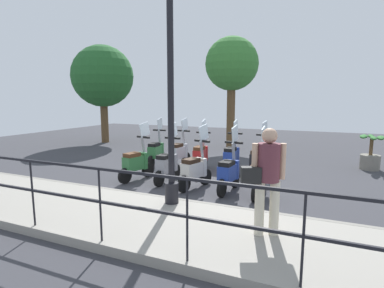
% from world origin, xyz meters
% --- Properties ---
extents(ground_plane, '(28.00, 28.00, 0.00)m').
position_xyz_m(ground_plane, '(0.00, 0.00, 0.00)').
color(ground_plane, '#38383D').
extents(promenade_walkway, '(2.20, 20.00, 0.15)m').
position_xyz_m(promenade_walkway, '(-3.15, 0.00, 0.07)').
color(promenade_walkway, gray).
rests_on(promenade_walkway, ground_plane).
extents(fence_railing, '(0.04, 16.03, 1.07)m').
position_xyz_m(fence_railing, '(-4.20, -0.00, 0.90)').
color(fence_railing, black).
rests_on(fence_railing, promenade_walkway).
extents(lamp_post_near, '(0.26, 0.90, 4.68)m').
position_xyz_m(lamp_post_near, '(-2.40, -0.19, 2.24)').
color(lamp_post_near, black).
rests_on(lamp_post_near, promenade_walkway).
extents(pedestrian_with_bag, '(0.48, 0.60, 1.59)m').
position_xyz_m(pedestrian_with_bag, '(-3.08, -2.09, 1.08)').
color(pedestrian_with_bag, beige).
rests_on(pedestrian_with_bag, promenade_walkway).
extents(tree_large, '(2.94, 2.94, 4.70)m').
position_xyz_m(tree_large, '(4.49, 7.05, 3.20)').
color(tree_large, brown).
rests_on(tree_large, ground_plane).
extents(tree_distant, '(2.28, 2.28, 4.77)m').
position_xyz_m(tree_distant, '(5.40, 0.89, 3.57)').
color(tree_distant, brown).
rests_on(tree_distant, ground_plane).
extents(potted_palm, '(1.06, 0.66, 1.05)m').
position_xyz_m(potted_palm, '(3.03, -4.22, 0.45)').
color(potted_palm, slate).
rests_on(potted_palm, ground_plane).
extents(scooter_near_0, '(1.23, 0.44, 1.54)m').
position_xyz_m(scooter_near_0, '(-0.89, -1.58, 0.48)').
color(scooter_near_0, black).
rests_on(scooter_near_0, ground_plane).
extents(scooter_near_1, '(1.23, 0.44, 1.54)m').
position_xyz_m(scooter_near_1, '(-0.86, -0.89, 0.48)').
color(scooter_near_1, black).
rests_on(scooter_near_1, ground_plane).
extents(scooter_near_2, '(1.20, 0.54, 1.54)m').
position_xyz_m(scooter_near_2, '(-0.92, -0.06, 0.48)').
color(scooter_near_2, black).
rests_on(scooter_near_2, ground_plane).
extents(scooter_near_3, '(1.23, 0.44, 1.54)m').
position_xyz_m(scooter_near_3, '(-0.71, 0.80, 0.48)').
color(scooter_near_3, black).
rests_on(scooter_near_3, ground_plane).
extents(scooter_near_4, '(1.22, 0.50, 1.54)m').
position_xyz_m(scooter_near_4, '(-0.84, 1.66, 0.48)').
color(scooter_near_4, black).
rests_on(scooter_near_4, ground_plane).
extents(scooter_far_0, '(1.22, 0.48, 1.54)m').
position_xyz_m(scooter_far_0, '(0.89, -1.25, 0.48)').
color(scooter_far_0, black).
rests_on(scooter_far_0, ground_plane).
extents(scooter_far_1, '(1.23, 0.44, 1.54)m').
position_xyz_m(scooter_far_1, '(0.98, -0.43, 0.48)').
color(scooter_far_1, black).
rests_on(scooter_far_1, ground_plane).
extents(scooter_far_2, '(1.23, 0.44, 1.54)m').
position_xyz_m(scooter_far_2, '(0.84, 0.49, 0.48)').
color(scooter_far_2, black).
rests_on(scooter_far_2, ground_plane).
extents(scooter_far_3, '(1.23, 0.45, 1.54)m').
position_xyz_m(scooter_far_3, '(1.03, 1.30, 0.48)').
color(scooter_far_3, black).
rests_on(scooter_far_3, ground_plane).
extents(scooter_far_4, '(1.23, 0.44, 1.54)m').
position_xyz_m(scooter_far_4, '(0.89, 2.05, 0.48)').
color(scooter_far_4, black).
rests_on(scooter_far_4, ground_plane).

